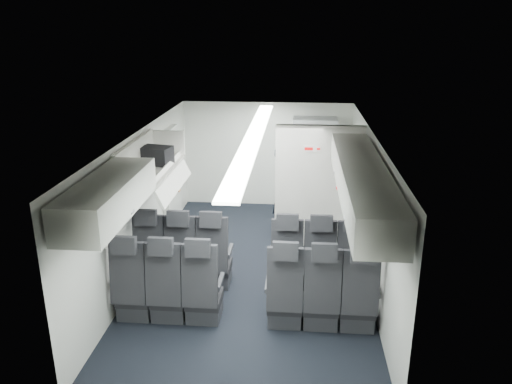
% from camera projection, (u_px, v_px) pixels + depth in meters
% --- Properties ---
extents(cabin_shell, '(3.41, 6.01, 2.16)m').
position_uv_depth(cabin_shell, '(254.00, 202.00, 7.38)').
color(cabin_shell, black).
rests_on(cabin_shell, ground).
extents(seat_row_front, '(3.33, 0.56, 1.24)m').
position_uv_depth(seat_row_front, '(250.00, 262.00, 7.11)').
color(seat_row_front, black).
rests_on(seat_row_front, cabin_shell).
extents(seat_row_mid, '(3.33, 0.56, 1.24)m').
position_uv_depth(seat_row_mid, '(244.00, 295.00, 6.26)').
color(seat_row_mid, black).
rests_on(seat_row_mid, cabin_shell).
extents(overhead_bin_left_rear, '(0.53, 1.80, 0.40)m').
position_uv_depth(overhead_bin_left_rear, '(108.00, 198.00, 5.37)').
color(overhead_bin_left_rear, silver).
rests_on(overhead_bin_left_rear, cabin_shell).
extents(overhead_bin_left_front_open, '(0.64, 1.70, 0.72)m').
position_uv_depth(overhead_bin_left_front_open, '(151.00, 165.00, 7.07)').
color(overhead_bin_left_front_open, '#9E9E93').
rests_on(overhead_bin_left_front_open, cabin_shell).
extents(overhead_bin_right_rear, '(0.53, 1.80, 0.40)m').
position_uv_depth(overhead_bin_right_rear, '(371.00, 205.00, 5.15)').
color(overhead_bin_right_rear, silver).
rests_on(overhead_bin_right_rear, cabin_shell).
extents(overhead_bin_right_front, '(0.53, 1.70, 0.40)m').
position_uv_depth(overhead_bin_right_front, '(354.00, 161.00, 6.80)').
color(overhead_bin_right_front, silver).
rests_on(overhead_bin_right_front, cabin_shell).
extents(bulkhead_partition, '(1.40, 0.15, 2.13)m').
position_uv_depth(bulkhead_partition, '(318.00, 190.00, 8.07)').
color(bulkhead_partition, silver).
rests_on(bulkhead_partition, cabin_shell).
extents(galley_unit, '(0.85, 0.52, 1.90)m').
position_uv_depth(galley_unit, '(313.00, 165.00, 9.93)').
color(galley_unit, '#939399').
rests_on(galley_unit, cabin_shell).
extents(boarding_door, '(0.12, 1.27, 1.86)m').
position_uv_depth(boarding_door, '(171.00, 179.00, 9.03)').
color(boarding_door, silver).
rests_on(boarding_door, cabin_shell).
extents(flight_attendant, '(0.54, 0.68, 1.63)m').
position_uv_depth(flight_attendant, '(285.00, 193.00, 8.76)').
color(flight_attendant, black).
rests_on(flight_attendant, ground).
extents(carry_on_bag, '(0.49, 0.39, 0.26)m').
position_uv_depth(carry_on_bag, '(156.00, 156.00, 7.28)').
color(carry_on_bag, black).
rests_on(carry_on_bag, overhead_bin_left_front_open).
extents(papers, '(0.17, 0.12, 0.14)m').
position_uv_depth(papers, '(296.00, 183.00, 8.63)').
color(papers, white).
rests_on(papers, flight_attendant).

